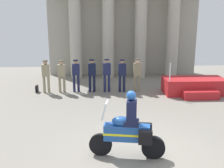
{
  "coord_description": "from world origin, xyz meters",
  "views": [
    {
      "loc": [
        -1.08,
        -6.89,
        3.75
      ],
      "look_at": [
        -0.6,
        3.16,
        1.25
      ],
      "focal_mm": 43.07,
      "sensor_mm": 36.0,
      "label": 1
    }
  ],
  "objects_px": {
    "officer_in_row_0": "(46,74)",
    "officer_in_row_3": "(92,73)",
    "officer_in_row_6": "(137,73)",
    "motorcycle_with_rider": "(129,130)",
    "officer_in_row_2": "(76,73)",
    "briefcase_on_ground": "(37,89)",
    "officer_in_row_5": "(122,73)",
    "officer_in_row_1": "(62,74)",
    "reviewing_stand": "(194,87)",
    "officer_in_row_4": "(107,73)"
  },
  "relations": [
    {
      "from": "officer_in_row_4",
      "to": "officer_in_row_0",
      "type": "bearing_deg",
      "value": -6.99
    },
    {
      "from": "officer_in_row_6",
      "to": "officer_in_row_1",
      "type": "bearing_deg",
      "value": -7.81
    },
    {
      "from": "reviewing_stand",
      "to": "officer_in_row_5",
      "type": "xyz_separation_m",
      "value": [
        -3.6,
        0.55,
        0.62
      ]
    },
    {
      "from": "officer_in_row_0",
      "to": "motorcycle_with_rider",
      "type": "distance_m",
      "value": 7.56
    },
    {
      "from": "officer_in_row_0",
      "to": "motorcycle_with_rider",
      "type": "height_order",
      "value": "motorcycle_with_rider"
    },
    {
      "from": "officer_in_row_2",
      "to": "motorcycle_with_rider",
      "type": "bearing_deg",
      "value": 99.17
    },
    {
      "from": "motorcycle_with_rider",
      "to": "officer_in_row_6",
      "type": "bearing_deg",
      "value": -90.03
    },
    {
      "from": "officer_in_row_6",
      "to": "motorcycle_with_rider",
      "type": "relative_size",
      "value": 0.83
    },
    {
      "from": "officer_in_row_3",
      "to": "officer_in_row_2",
      "type": "bearing_deg",
      "value": -9.14
    },
    {
      "from": "officer_in_row_3",
      "to": "officer_in_row_6",
      "type": "bearing_deg",
      "value": 171.42
    },
    {
      "from": "reviewing_stand",
      "to": "officer_in_row_3",
      "type": "xyz_separation_m",
      "value": [
        -5.14,
        0.61,
        0.63
      ]
    },
    {
      "from": "officer_in_row_3",
      "to": "officer_in_row_5",
      "type": "distance_m",
      "value": 1.54
    },
    {
      "from": "officer_in_row_5",
      "to": "briefcase_on_ground",
      "type": "xyz_separation_m",
      "value": [
        -4.38,
        0.12,
        -0.82
      ]
    },
    {
      "from": "officer_in_row_3",
      "to": "reviewing_stand",
      "type": "bearing_deg",
      "value": 166.05
    },
    {
      "from": "briefcase_on_ground",
      "to": "reviewing_stand",
      "type": "bearing_deg",
      "value": -4.81
    },
    {
      "from": "officer_in_row_2",
      "to": "briefcase_on_ground",
      "type": "relative_size",
      "value": 4.67
    },
    {
      "from": "officer_in_row_1",
      "to": "officer_in_row_6",
      "type": "xyz_separation_m",
      "value": [
        3.85,
        -0.04,
        0.03
      ]
    },
    {
      "from": "officer_in_row_1",
      "to": "officer_in_row_4",
      "type": "height_order",
      "value": "officer_in_row_4"
    },
    {
      "from": "officer_in_row_4",
      "to": "briefcase_on_ground",
      "type": "distance_m",
      "value": 3.7
    },
    {
      "from": "reviewing_stand",
      "to": "officer_in_row_1",
      "type": "relative_size",
      "value": 1.82
    },
    {
      "from": "officer_in_row_1",
      "to": "officer_in_row_5",
      "type": "height_order",
      "value": "officer_in_row_5"
    },
    {
      "from": "officer_in_row_6",
      "to": "reviewing_stand",
      "type": "bearing_deg",
      "value": 161.76
    },
    {
      "from": "officer_in_row_1",
      "to": "briefcase_on_ground",
      "type": "relative_size",
      "value": 4.62
    },
    {
      "from": "officer_in_row_2",
      "to": "officer_in_row_0",
      "type": "bearing_deg",
      "value": -4.61
    },
    {
      "from": "reviewing_stand",
      "to": "officer_in_row_2",
      "type": "xyz_separation_m",
      "value": [
        -5.96,
        0.63,
        0.62
      ]
    },
    {
      "from": "officer_in_row_4",
      "to": "officer_in_row_5",
      "type": "xyz_separation_m",
      "value": [
        0.78,
        -0.03,
        -0.01
      ]
    },
    {
      "from": "reviewing_stand",
      "to": "officer_in_row_4",
      "type": "xyz_separation_m",
      "value": [
        -4.38,
        0.58,
        0.64
      ]
    },
    {
      "from": "officer_in_row_6",
      "to": "officer_in_row_5",
      "type": "bearing_deg",
      "value": -7.24
    },
    {
      "from": "officer_in_row_5",
      "to": "motorcycle_with_rider",
      "type": "bearing_deg",
      "value": 79.67
    },
    {
      "from": "reviewing_stand",
      "to": "briefcase_on_ground",
      "type": "distance_m",
      "value": 8.02
    },
    {
      "from": "officer_in_row_5",
      "to": "briefcase_on_ground",
      "type": "distance_m",
      "value": 4.46
    },
    {
      "from": "reviewing_stand",
      "to": "officer_in_row_3",
      "type": "distance_m",
      "value": 5.22
    },
    {
      "from": "officer_in_row_0",
      "to": "reviewing_stand",
      "type": "bearing_deg",
      "value": 168.45
    },
    {
      "from": "officer_in_row_5",
      "to": "briefcase_on_ground",
      "type": "bearing_deg",
      "value": -8.78
    },
    {
      "from": "officer_in_row_5",
      "to": "briefcase_on_ground",
      "type": "height_order",
      "value": "officer_in_row_5"
    },
    {
      "from": "officer_in_row_3",
      "to": "briefcase_on_ground",
      "type": "height_order",
      "value": "officer_in_row_3"
    },
    {
      "from": "officer_in_row_2",
      "to": "briefcase_on_ground",
      "type": "height_order",
      "value": "officer_in_row_2"
    },
    {
      "from": "officer_in_row_6",
      "to": "officer_in_row_2",
      "type": "bearing_deg",
      "value": -8.73
    },
    {
      "from": "officer_in_row_0",
      "to": "officer_in_row_3",
      "type": "xyz_separation_m",
      "value": [
        2.32,
        0.04,
        0.01
      ]
    },
    {
      "from": "reviewing_stand",
      "to": "officer_in_row_2",
      "type": "distance_m",
      "value": 6.02
    },
    {
      "from": "officer_in_row_6",
      "to": "motorcycle_with_rider",
      "type": "height_order",
      "value": "motorcycle_with_rider"
    },
    {
      "from": "officer_in_row_0",
      "to": "officer_in_row_2",
      "type": "relative_size",
      "value": 1.0
    },
    {
      "from": "reviewing_stand",
      "to": "officer_in_row_4",
      "type": "bearing_deg",
      "value": 172.49
    },
    {
      "from": "officer_in_row_2",
      "to": "officer_in_row_3",
      "type": "distance_m",
      "value": 0.82
    },
    {
      "from": "reviewing_stand",
      "to": "officer_in_row_6",
      "type": "bearing_deg",
      "value": 168.98
    },
    {
      "from": "officer_in_row_5",
      "to": "officer_in_row_6",
      "type": "distance_m",
      "value": 0.77
    },
    {
      "from": "officer_in_row_0",
      "to": "briefcase_on_ground",
      "type": "height_order",
      "value": "officer_in_row_0"
    },
    {
      "from": "officer_in_row_3",
      "to": "motorcycle_with_rider",
      "type": "xyz_separation_m",
      "value": [
        1.18,
        -6.74,
        -0.21
      ]
    },
    {
      "from": "briefcase_on_ground",
      "to": "officer_in_row_2",
      "type": "bearing_deg",
      "value": -1.06
    },
    {
      "from": "reviewing_stand",
      "to": "briefcase_on_ground",
      "type": "bearing_deg",
      "value": 175.19
    }
  ]
}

